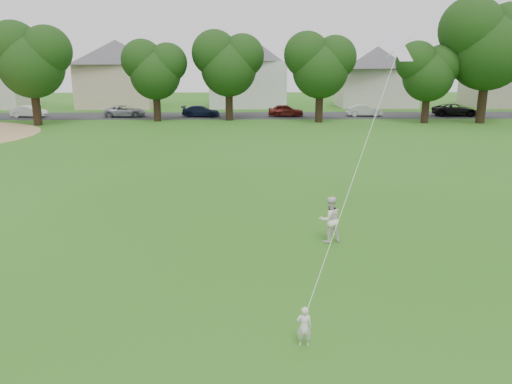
{
  "coord_description": "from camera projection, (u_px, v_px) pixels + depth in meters",
  "views": [
    {
      "loc": [
        -0.54,
        -11.14,
        5.82
      ],
      "look_at": [
        -0.22,
        2.0,
        2.3
      ],
      "focal_mm": 35.0,
      "sensor_mm": 36.0,
      "label": 1
    }
  ],
  "objects": [
    {
      "name": "ground",
      "position": [
        267.0,
        303.0,
        12.28
      ],
      "size": [
        160.0,
        160.0,
        0.0
      ],
      "primitive_type": "plane",
      "color": "#265A14",
      "rests_on": "ground"
    },
    {
      "name": "street",
      "position": [
        249.0,
        116.0,
        52.84
      ],
      "size": [
        90.0,
        7.0,
        0.01
      ],
      "primitive_type": "cube",
      "color": "#2D2D30",
      "rests_on": "ground"
    },
    {
      "name": "toddler",
      "position": [
        304.0,
        326.0,
        10.34
      ],
      "size": [
        0.34,
        0.23,
        0.9
      ],
      "primitive_type": "imported",
      "rotation": [
        0.0,
        0.0,
        3.08
      ],
      "color": "silver",
      "rests_on": "ground"
    },
    {
      "name": "older_boy",
      "position": [
        330.0,
        219.0,
        16.21
      ],
      "size": [
        0.89,
        0.78,
        1.53
      ],
      "primitive_type": "imported",
      "rotation": [
        0.0,
        0.0,
        3.46
      ],
      "color": "white",
      "rests_on": "ground"
    },
    {
      "name": "kite",
      "position": [
        362.0,
        154.0,
        13.09
      ],
      "size": [
        2.48,
        4.18,
        9.83
      ],
      "color": "silver",
      "rests_on": "ground"
    },
    {
      "name": "tree_row",
      "position": [
        278.0,
        56.0,
        45.38
      ],
      "size": [
        82.5,
        8.94,
        11.52
      ],
      "color": "black",
      "rests_on": "ground"
    },
    {
      "name": "parked_cars",
      "position": [
        277.0,
        111.0,
        51.78
      ],
      "size": [
        64.33,
        2.45,
        1.27
      ],
      "color": "black",
      "rests_on": "ground"
    },
    {
      "name": "house_row",
      "position": [
        229.0,
        65.0,
        61.14
      ],
      "size": [
        77.1,
        14.2,
        10.17
      ],
      "color": "beige",
      "rests_on": "ground"
    }
  ]
}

